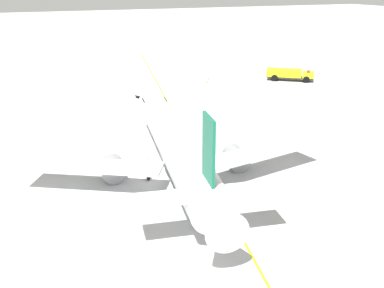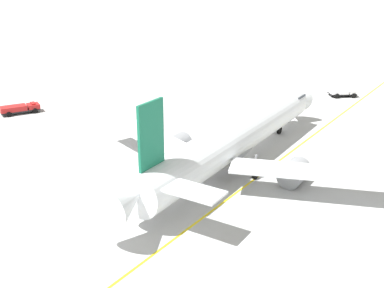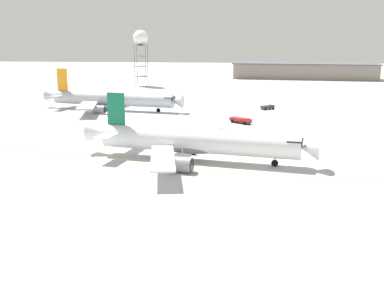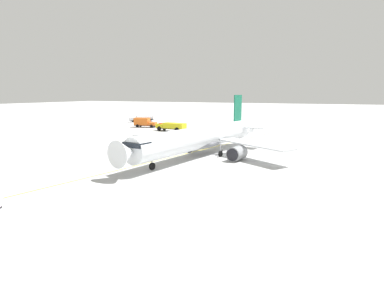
{
  "view_description": "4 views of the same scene",
  "coord_description": "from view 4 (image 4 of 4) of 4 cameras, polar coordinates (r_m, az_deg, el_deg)",
  "views": [
    {
      "loc": [
        42.78,
        -14.28,
        20.76
      ],
      "look_at": [
        -2.63,
        5.51,
        2.6
      ],
      "focal_mm": 41.81,
      "sensor_mm": 36.0,
      "label": 1
    },
    {
      "loc": [
        45.75,
        16.85,
        21.24
      ],
      "look_at": [
        1.54,
        -0.71,
        3.23
      ],
      "focal_mm": 45.77,
      "sensor_mm": 36.0,
      "label": 2
    },
    {
      "loc": [
        -7.8,
        76.11,
        20.01
      ],
      "look_at": [
        -0.68,
        3.85,
        3.05
      ],
      "focal_mm": 42.72,
      "sensor_mm": 36.0,
      "label": 3
    },
    {
      "loc": [
        -53.34,
        -19.08,
        11.28
      ],
      "look_at": [
        -4.28,
        3.24,
        2.59
      ],
      "focal_mm": 29.71,
      "sensor_mm": 36.0,
      "label": 4
    }
  ],
  "objects": [
    {
      "name": "catering_truck_truck",
      "position": [
        107.02,
        -8.62,
        3.89
      ],
      "size": [
        3.99,
        7.72,
        3.1
      ],
      "rotation": [
        0.0,
        0.0,
        4.91
      ],
      "color": "#232326",
      "rests_on": "ground_plane"
    },
    {
      "name": "airliner_main",
      "position": [
        57.2,
        1.65,
        0.98
      ],
      "size": [
        39.48,
        33.16,
        10.89
      ],
      "rotation": [
        0.0,
        0.0,
        2.96
      ],
      "color": "silver",
      "rests_on": "ground_plane"
    },
    {
      "name": "fire_tender_truck",
      "position": [
        94.64,
        -3.72,
        3.22
      ],
      "size": [
        3.79,
        9.72,
        2.5
      ],
      "rotation": [
        0.0,
        0.0,
        1.46
      ],
      "color": "#232326",
      "rests_on": "ground_plane"
    },
    {
      "name": "ground_plane",
      "position": [
        57.76,
        4.69,
        -2.14
      ],
      "size": [
        600.0,
        600.0,
        0.0
      ],
      "primitive_type": "plane",
      "color": "#B2B2B2"
    },
    {
      "name": "fuel_tanker_truck",
      "position": [
        127.71,
        -8.9,
        4.69
      ],
      "size": [
        8.51,
        8.09,
        2.87
      ],
      "rotation": [
        0.0,
        0.0,
        2.4
      ],
      "color": "#232326",
      "rests_on": "ground_plane"
    },
    {
      "name": "taxiway_centreline",
      "position": [
        58.19,
        -2.26,
        -2.03
      ],
      "size": [
        169.36,
        38.46,
        0.01
      ],
      "rotation": [
        0.0,
        0.0,
        2.92
      ],
      "color": "yellow",
      "rests_on": "ground_plane"
    }
  ]
}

